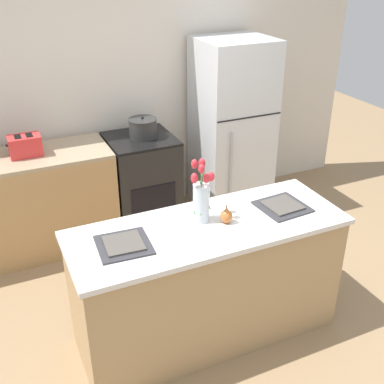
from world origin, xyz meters
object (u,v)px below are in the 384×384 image
(refrigerator, at_px, (232,128))
(plate_setting_left, at_px, (124,245))
(toaster, at_px, (25,146))
(cooking_pot, at_px, (143,128))
(plate_setting_right, at_px, (283,206))
(flower_vase, at_px, (201,197))
(stove_range, at_px, (143,182))
(pear_figurine, at_px, (226,216))

(refrigerator, xyz_separation_m, plate_setting_left, (-1.61, -1.60, 0.04))
(toaster, distance_m, cooking_pot, 1.03)
(plate_setting_right, bearing_deg, flower_vase, 172.10)
(stove_range, height_order, pear_figurine, pear_figurine)
(pear_figurine, height_order, cooking_pot, cooking_pot)
(toaster, relative_size, cooking_pot, 1.08)
(flower_vase, xyz_separation_m, toaster, (-0.88, 1.53, -0.07))
(stove_range, xyz_separation_m, refrigerator, (0.95, 0.00, 0.40))
(plate_setting_right, xyz_separation_m, cooking_pot, (-0.43, 1.60, 0.10))
(stove_range, bearing_deg, pear_figurine, -89.34)
(plate_setting_right, distance_m, toaster, 2.17)
(pear_figurine, relative_size, plate_setting_right, 0.39)
(pear_figurine, bearing_deg, refrigerator, 60.05)
(plate_setting_left, distance_m, cooking_pot, 1.75)
(refrigerator, bearing_deg, stove_range, -179.96)
(flower_vase, distance_m, pear_figurine, 0.20)
(flower_vase, height_order, pear_figurine, flower_vase)
(stove_range, xyz_separation_m, pear_figurine, (0.02, -1.62, 0.49))
(stove_range, height_order, plate_setting_left, plate_setting_left)
(flower_vase, bearing_deg, stove_range, 85.68)
(flower_vase, height_order, toaster, flower_vase)
(pear_figurine, bearing_deg, cooking_pot, 89.60)
(plate_setting_right, bearing_deg, pear_figurine, -178.14)
(stove_range, xyz_separation_m, plate_setting_left, (-0.66, -1.60, 0.45))
(refrigerator, distance_m, cooking_pot, 0.93)
(flower_vase, bearing_deg, toaster, 119.93)
(toaster, bearing_deg, plate_setting_left, -78.16)
(pear_figurine, xyz_separation_m, plate_setting_right, (0.44, 0.01, -0.04))
(plate_setting_left, xyz_separation_m, cooking_pot, (0.69, 1.60, 0.10))
(refrigerator, height_order, plate_setting_left, refrigerator)
(pear_figurine, bearing_deg, stove_range, 90.66)
(refrigerator, distance_m, pear_figurine, 1.87)
(stove_range, height_order, refrigerator, refrigerator)
(flower_vase, xyz_separation_m, pear_figurine, (0.13, -0.09, -0.12))
(plate_setting_left, relative_size, plate_setting_right, 1.00)
(refrigerator, bearing_deg, toaster, 179.78)
(stove_range, height_order, toaster, toaster)
(plate_setting_right, xyz_separation_m, toaster, (-1.45, 1.61, 0.09))
(cooking_pot, bearing_deg, plate_setting_right, -75.03)
(flower_vase, height_order, plate_setting_left, flower_vase)
(plate_setting_left, distance_m, plate_setting_right, 1.12)
(flower_vase, distance_m, toaster, 1.77)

